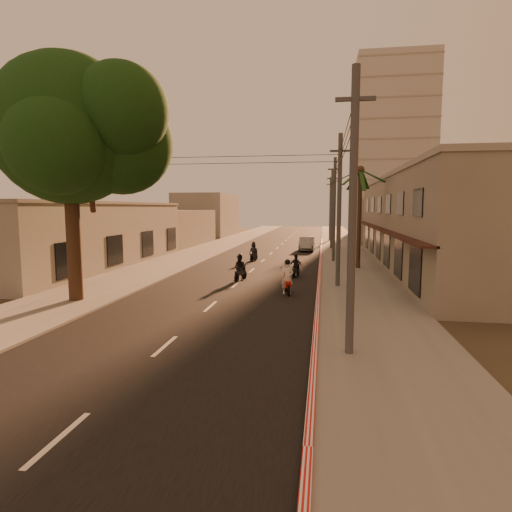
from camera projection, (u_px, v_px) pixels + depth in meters
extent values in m
plane|color=#383023|center=(199.00, 317.00, 18.62)|extent=(160.00, 160.00, 0.00)
cube|color=black|center=(263.00, 261.00, 38.25)|extent=(10.00, 140.00, 0.02)
cube|color=slate|center=(348.00, 262.00, 37.08)|extent=(5.00, 140.00, 0.12)
cube|color=slate|center=(182.00, 259.00, 39.41)|extent=(5.00, 140.00, 0.12)
cube|color=red|center=(320.00, 269.00, 32.54)|extent=(0.20, 60.00, 0.20)
cube|color=gray|center=(435.00, 223.00, 33.72)|extent=(8.00, 34.00, 7.00)
cube|color=gray|center=(437.00, 177.00, 33.31)|extent=(8.20, 34.20, 0.30)
cube|color=#361B15|center=(378.00, 228.00, 34.43)|extent=(0.80, 34.00, 0.12)
cube|color=gray|center=(80.00, 236.00, 34.25)|extent=(8.00, 24.00, 5.00)
cube|color=gray|center=(78.00, 203.00, 33.96)|extent=(8.20, 24.20, 0.20)
cube|color=#B7B5B2|center=(391.00, 150.00, 69.51)|extent=(12.00, 12.00, 28.00)
cylinder|color=black|center=(74.00, 243.00, 21.33)|extent=(0.70, 0.70, 6.00)
cylinder|color=black|center=(90.00, 182.00, 21.26)|extent=(1.22, 2.17, 3.04)
cylinder|color=black|center=(56.00, 178.00, 20.77)|extent=(1.31, 1.49, 2.73)
sphere|color=black|center=(68.00, 130.00, 20.71)|extent=(7.20, 7.20, 7.20)
sphere|color=black|center=(121.00, 142.00, 21.41)|extent=(5.20, 5.20, 5.20)
sphere|color=black|center=(45.00, 140.00, 21.81)|extent=(4.80, 4.80, 4.80)
sphere|color=black|center=(58.00, 143.00, 18.95)|extent=(4.60, 4.60, 4.60)
sphere|color=black|center=(121.00, 111.00, 19.68)|extent=(4.40, 4.40, 4.40)
sphere|color=black|center=(5.00, 116.00, 19.85)|extent=(4.00, 4.00, 4.00)
sphere|color=black|center=(114.00, 116.00, 22.76)|extent=(4.40, 4.40, 4.40)
cylinder|color=black|center=(359.00, 220.00, 32.65)|extent=(0.32, 0.32, 7.60)
sphere|color=black|center=(361.00, 170.00, 32.22)|extent=(0.60, 0.60, 0.60)
cylinder|color=#38383A|center=(352.00, 216.00, 13.23)|extent=(0.26, 0.26, 9.00)
cube|color=#38383A|center=(355.00, 99.00, 12.83)|extent=(1.20, 0.12, 0.12)
cylinder|color=#38383A|center=(339.00, 212.00, 25.00)|extent=(0.26, 0.26, 9.00)
cube|color=#38383A|center=(340.00, 151.00, 24.61)|extent=(1.20, 0.12, 0.12)
cylinder|color=#38383A|center=(334.00, 210.00, 36.78)|extent=(0.26, 0.26, 9.00)
cube|color=#38383A|center=(335.00, 169.00, 36.38)|extent=(1.20, 0.12, 0.12)
cylinder|color=#38383A|center=(332.00, 210.00, 48.56)|extent=(0.26, 0.26, 9.00)
cube|color=#38383A|center=(332.00, 179.00, 48.16)|extent=(1.20, 0.12, 0.12)
cylinder|color=#38383A|center=(330.00, 209.00, 60.33)|extent=(0.26, 0.26, 9.00)
cube|color=#38383A|center=(331.00, 184.00, 59.94)|extent=(1.20, 0.12, 0.12)
cube|color=gray|center=(386.00, 220.00, 60.27)|extent=(8.00, 14.00, 6.00)
cube|color=gray|center=(169.00, 228.00, 53.92)|extent=(8.00, 14.00, 4.40)
cube|color=gray|center=(207.00, 215.00, 71.43)|extent=(8.00, 14.00, 7.00)
cylinder|color=black|center=(286.00, 286.00, 24.33)|extent=(0.23, 0.62, 0.61)
cylinder|color=black|center=(289.00, 291.00, 22.98)|extent=(0.23, 0.62, 0.61)
cube|color=#A7160C|center=(287.00, 283.00, 23.54)|extent=(0.53, 1.23, 0.33)
cube|color=#A7160C|center=(286.00, 279.00, 24.06)|extent=(0.34, 0.17, 0.65)
cylinder|color=silver|center=(286.00, 272.00, 24.15)|extent=(0.59, 0.16, 0.04)
imported|color=white|center=(287.00, 278.00, 23.50)|extent=(0.84, 0.69, 1.83)
sphere|color=black|center=(287.00, 262.00, 23.41)|extent=(0.33, 0.33, 0.33)
sphere|color=silver|center=(281.00, 267.00, 24.08)|extent=(0.13, 0.13, 0.13)
sphere|color=silver|center=(291.00, 267.00, 24.11)|extent=(0.13, 0.13, 0.13)
cylinder|color=black|center=(244.00, 275.00, 28.45)|extent=(0.22, 0.57, 0.56)
cylinder|color=black|center=(237.00, 278.00, 27.30)|extent=(0.22, 0.57, 0.56)
cube|color=black|center=(240.00, 273.00, 27.78)|extent=(0.52, 1.14, 0.30)
cube|color=black|center=(243.00, 269.00, 28.22)|extent=(0.31, 0.16, 0.60)
cylinder|color=silver|center=(244.00, 264.00, 28.29)|extent=(0.55, 0.16, 0.04)
imported|color=black|center=(240.00, 268.00, 27.74)|extent=(1.09, 0.99, 1.68)
sphere|color=black|center=(240.00, 256.00, 27.65)|extent=(0.30, 0.30, 0.30)
cylinder|color=black|center=(298.00, 272.00, 29.79)|extent=(0.19, 0.52, 0.52)
cylinder|color=black|center=(294.00, 275.00, 28.72)|extent=(0.19, 0.52, 0.52)
cube|color=black|center=(296.00, 270.00, 29.16)|extent=(0.46, 1.05, 0.28)
cube|color=black|center=(297.00, 267.00, 29.57)|extent=(0.29, 0.15, 0.55)
cylinder|color=silver|center=(298.00, 262.00, 29.64)|extent=(0.51, 0.14, 0.04)
imported|color=black|center=(296.00, 266.00, 29.13)|extent=(1.06, 0.73, 1.55)
sphere|color=black|center=(296.00, 256.00, 29.05)|extent=(0.28, 0.28, 0.28)
cylinder|color=black|center=(256.00, 257.00, 38.88)|extent=(0.20, 0.55, 0.55)
cylinder|color=black|center=(252.00, 258.00, 37.74)|extent=(0.20, 0.55, 0.55)
cube|color=black|center=(254.00, 255.00, 38.21)|extent=(0.47, 1.10, 0.29)
cube|color=black|center=(255.00, 253.00, 38.65)|extent=(0.31, 0.15, 0.59)
cylinder|color=silver|center=(256.00, 249.00, 38.72)|extent=(0.53, 0.14, 0.04)
imported|color=black|center=(254.00, 252.00, 38.18)|extent=(0.99, 0.81, 1.64)
sphere|color=black|center=(254.00, 243.00, 38.09)|extent=(0.29, 0.29, 0.29)
imported|color=gray|center=(307.00, 244.00, 47.09)|extent=(1.63, 4.60, 1.51)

